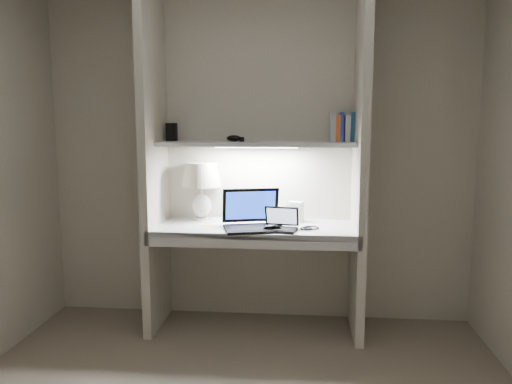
# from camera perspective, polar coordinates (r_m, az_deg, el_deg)

# --- Properties ---
(back_wall) EXTENTS (3.20, 0.01, 2.50)m
(back_wall) POSITION_cam_1_polar(r_m,az_deg,el_deg) (3.79, 0.29, 4.13)
(back_wall) COLOR beige
(back_wall) RESTS_ON floor
(alcove_panel_left) EXTENTS (0.06, 0.55, 2.50)m
(alcove_panel_left) POSITION_cam_1_polar(r_m,az_deg,el_deg) (3.65, -11.60, 3.82)
(alcove_panel_left) COLOR beige
(alcove_panel_left) RESTS_ON floor
(alcove_panel_right) EXTENTS (0.06, 0.55, 2.50)m
(alcove_panel_right) POSITION_cam_1_polar(r_m,az_deg,el_deg) (3.52, 11.84, 3.65)
(alcove_panel_right) COLOR beige
(alcove_panel_right) RESTS_ON floor
(desk) EXTENTS (1.40, 0.55, 0.04)m
(desk) POSITION_cam_1_polar(r_m,az_deg,el_deg) (3.58, -0.11, -4.18)
(desk) COLOR white
(desk) RESTS_ON alcove_panel_left
(desk_apron) EXTENTS (1.46, 0.03, 0.10)m
(desk_apron) POSITION_cam_1_polar(r_m,az_deg,el_deg) (3.34, -0.54, -5.63)
(desk_apron) COLOR silver
(desk_apron) RESTS_ON desk
(shelf) EXTENTS (1.40, 0.36, 0.03)m
(shelf) POSITION_cam_1_polar(r_m,az_deg,el_deg) (3.60, 0.04, 5.52)
(shelf) COLOR silver
(shelf) RESTS_ON back_wall
(strip_light) EXTENTS (0.60, 0.04, 0.02)m
(strip_light) POSITION_cam_1_polar(r_m,az_deg,el_deg) (3.60, 0.04, 5.17)
(strip_light) COLOR white
(strip_light) RESTS_ON shelf
(table_lamp) EXTENTS (0.30, 0.30, 0.44)m
(table_lamp) POSITION_cam_1_polar(r_m,az_deg,el_deg) (3.76, -6.25, 1.21)
(table_lamp) COLOR white
(table_lamp) RESTS_ON desk
(laptop_main) EXTENTS (0.48, 0.44, 0.27)m
(laptop_main) POSITION_cam_1_polar(r_m,az_deg,el_deg) (3.49, -0.35, -3.16)
(laptop_main) COLOR black
(laptop_main) RESTS_ON desk
(laptop_netbook) EXTENTS (0.27, 0.24, 0.16)m
(laptop_netbook) POSITION_cam_1_polar(r_m,az_deg,el_deg) (3.44, 2.73, -3.75)
(laptop_netbook) COLOR black
(laptop_netbook) RESTS_ON desk
(speaker) EXTENTS (0.13, 0.11, 0.15)m
(speaker) POSITION_cam_1_polar(r_m,az_deg,el_deg) (3.71, 4.54, -2.27)
(speaker) COLOR silver
(speaker) RESTS_ON desk
(mouse) EXTENTS (0.12, 0.09, 0.04)m
(mouse) POSITION_cam_1_polar(r_m,az_deg,el_deg) (3.46, 1.72, -3.99)
(mouse) COLOR black
(mouse) RESTS_ON desk
(cable_coil) EXTENTS (0.13, 0.13, 0.01)m
(cable_coil) POSITION_cam_1_polar(r_m,az_deg,el_deg) (3.50, 6.32, -4.07)
(cable_coil) COLOR black
(cable_coil) RESTS_ON desk
(sticky_note) EXTENTS (0.08, 0.08, 0.00)m
(sticky_note) POSITION_cam_1_polar(r_m,az_deg,el_deg) (3.61, -5.67, -3.80)
(sticky_note) COLOR yellow
(sticky_note) RESTS_ON desk
(book_row) EXTENTS (0.20, 0.14, 0.21)m
(book_row) POSITION_cam_1_polar(r_m,az_deg,el_deg) (3.68, 9.98, 7.25)
(book_row) COLOR white
(book_row) RESTS_ON shelf
(shelf_box) EXTENTS (0.08, 0.06, 0.13)m
(shelf_box) POSITION_cam_1_polar(r_m,az_deg,el_deg) (3.78, -9.62, 6.77)
(shelf_box) COLOR black
(shelf_box) RESTS_ON shelf
(shelf_gadget) EXTENTS (0.12, 0.09, 0.05)m
(shelf_gadget) POSITION_cam_1_polar(r_m,az_deg,el_deg) (3.64, -2.54, 6.16)
(shelf_gadget) COLOR black
(shelf_gadget) RESTS_ON shelf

